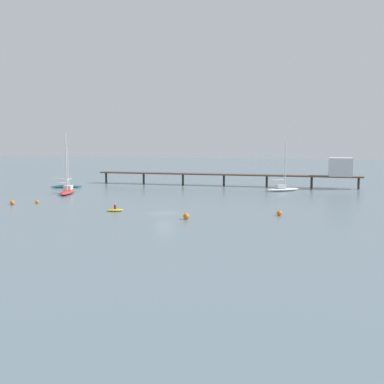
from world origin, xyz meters
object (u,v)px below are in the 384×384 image
sailboat_white (283,188)px  mooring_buoy_outer (279,213)px  pier (297,170)px  mooring_buoy_mid (186,216)px  dinghy_yellow (115,210)px  mooring_buoy_inner (12,203)px  sailboat_teal (66,185)px  sailboat_red (68,190)px  mooring_buoy_near (37,202)px

sailboat_white → mooring_buoy_outer: sailboat_white is taller
pier → mooring_buoy_mid: (-11.87, -46.48, -3.48)m
pier → dinghy_yellow: size_ratio=23.01×
dinghy_yellow → mooring_buoy_inner: dinghy_yellow is taller
pier → mooring_buoy_inner: (-42.98, -40.53, -3.52)m
sailboat_teal → dinghy_yellow: size_ratio=3.31×
pier → sailboat_red: bearing=-150.3°
pier → mooring_buoy_outer: pier is taller
sailboat_red → mooring_buoy_outer: (42.21, -16.22, -0.34)m
sailboat_teal → sailboat_white: 46.60m
sailboat_white → dinghy_yellow: sailboat_white is taller
mooring_buoy_near → mooring_buoy_mid: 29.45m
mooring_buoy_near → mooring_buoy_mid: mooring_buoy_mid is taller
mooring_buoy_inner → sailboat_teal: bearing=101.9°
sailboat_teal → mooring_buoy_outer: bearing=-28.7°
mooring_buoy_inner → mooring_buoy_outer: mooring_buoy_outer is taller
sailboat_red → mooring_buoy_inner: (-0.62, -16.38, -0.34)m
pier → dinghy_yellow: (-23.94, -42.55, -3.67)m
sailboat_red → sailboat_teal: bearing=121.3°
sailboat_teal → mooring_buoy_outer: sailboat_teal is taller
sailboat_red → sailboat_white: bearing=22.0°
pier → sailboat_white: (-2.35, -8.01, -3.26)m
sailboat_white → dinghy_yellow: bearing=-122.0°
sailboat_white → mooring_buoy_mid: size_ratio=12.16×
pier → mooring_buoy_near: pier is taller
sailboat_white → mooring_buoy_outer: size_ratio=13.36×
pier → sailboat_red: sailboat_red is taller
dinghy_yellow → mooring_buoy_outer: 23.89m
dinghy_yellow → mooring_buoy_mid: dinghy_yellow is taller
pier → sailboat_white: size_ratio=6.02×
sailboat_red → mooring_buoy_outer: sailboat_red is taller
mooring_buoy_mid → sailboat_teal: bearing=138.4°
dinghy_yellow → mooring_buoy_near: (-16.14, 4.55, 0.07)m
pier → mooring_buoy_outer: size_ratio=80.50×
sailboat_white → mooring_buoy_near: sailboat_white is taller
mooring_buoy_near → mooring_buoy_mid: size_ratio=0.71×
sailboat_red → mooring_buoy_inner: sailboat_red is taller
mooring_buoy_near → mooring_buoy_inner: 3.85m
pier → mooring_buoy_near: (-40.08, -38.01, -3.60)m
sailboat_white → mooring_buoy_mid: bearing=-103.9°
mooring_buoy_mid → sailboat_white: bearing=76.1°
sailboat_red → mooring_buoy_inner: size_ratio=15.43×
pier → mooring_buoy_mid: pier is taller
mooring_buoy_mid → mooring_buoy_outer: (11.72, 6.11, -0.04)m
pier → dinghy_yellow: bearing=-119.4°
sailboat_red → sailboat_white: (40.01, 16.13, -0.08)m
sailboat_teal → pier: bearing=16.0°
mooring_buoy_mid → pier: bearing=75.7°
sailboat_white → mooring_buoy_near: size_ratio=17.15×
mooring_buoy_near → mooring_buoy_inner: (-2.91, -2.52, 0.08)m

